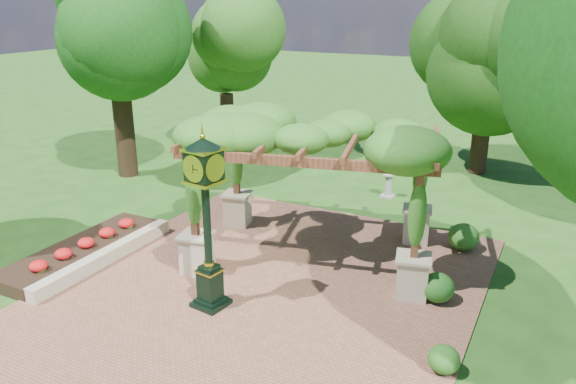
% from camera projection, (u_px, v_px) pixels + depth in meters
% --- Properties ---
extents(ground, '(120.00, 120.00, 0.00)m').
position_uv_depth(ground, '(239.00, 312.00, 13.08)').
color(ground, '#1E4714').
rests_on(ground, ground).
extents(brick_plaza, '(10.00, 12.00, 0.04)m').
position_uv_depth(brick_plaza, '(261.00, 293.00, 13.91)').
color(brick_plaza, brown).
rests_on(brick_plaza, ground).
extents(border_wall, '(0.35, 5.00, 0.40)m').
position_uv_depth(border_wall, '(106.00, 257.00, 15.41)').
color(border_wall, '#C6B793').
rests_on(border_wall, ground).
extents(flower_bed, '(1.50, 5.00, 0.36)m').
position_uv_depth(flower_bed, '(82.00, 251.00, 15.80)').
color(flower_bed, red).
rests_on(flower_bed, ground).
extents(pedestal_clock, '(0.93, 0.93, 4.16)m').
position_uv_depth(pedestal_clock, '(206.00, 209.00, 12.51)').
color(pedestal_clock, black).
rests_on(pedestal_clock, brick_plaza).
extents(pergola, '(7.22, 5.41, 4.08)m').
position_uv_depth(pergola, '(314.00, 142.00, 14.81)').
color(pergola, '#C8B994').
rests_on(pergola, brick_plaza).
extents(sundial, '(0.53, 0.53, 0.87)m').
position_uv_depth(sundial, '(388.00, 187.00, 20.51)').
color(sundial, gray).
rests_on(sundial, ground).
extents(shrub_front, '(0.81, 0.81, 0.56)m').
position_uv_depth(shrub_front, '(444.00, 359.00, 10.86)').
color(shrub_front, '#245A19').
rests_on(shrub_front, brick_plaza).
extents(shrub_mid, '(1.01, 1.01, 0.71)m').
position_uv_depth(shrub_mid, '(438.00, 288.00, 13.38)').
color(shrub_mid, '#1E5317').
rests_on(shrub_mid, brick_plaza).
extents(shrub_back, '(0.97, 0.97, 0.78)m').
position_uv_depth(shrub_back, '(464.00, 237.00, 16.13)').
color(shrub_back, '#2A5F1B').
rests_on(shrub_back, brick_plaza).
extents(tree_west_near, '(4.67, 4.67, 9.76)m').
position_uv_depth(tree_west_near, '(112.00, 4.00, 21.00)').
color(tree_west_near, black).
rests_on(tree_west_near, ground).
extents(tree_west_far, '(3.65, 3.65, 7.30)m').
position_uv_depth(tree_west_far, '(225.00, 44.00, 24.54)').
color(tree_west_far, '#332113').
rests_on(tree_west_far, ground).
extents(tree_north, '(4.64, 4.64, 7.52)m').
position_uv_depth(tree_north, '(491.00, 46.00, 21.79)').
color(tree_north, '#311D13').
rests_on(tree_north, ground).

